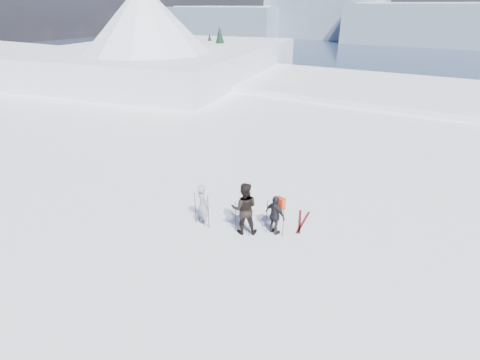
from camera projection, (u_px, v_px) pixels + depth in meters
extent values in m
plane|color=white|center=(419.00, 162.00, 65.46)|extent=(220.00, 208.01, 71.62)
cube|color=white|center=(399.00, 159.00, 37.49)|extent=(180.00, 16.00, 14.00)
plane|color=#22314F|center=(464.00, 66.00, 249.29)|extent=(820.00, 820.00, 0.00)
cube|color=slate|center=(229.00, 21.00, 488.48)|extent=(150.00, 80.00, 34.00)
cube|color=white|center=(229.00, 9.00, 482.51)|extent=(127.50, 70.00, 8.00)
cube|color=slate|center=(326.00, 17.00, 453.47)|extent=(130.00, 80.00, 46.00)
cube|color=slate|center=(431.00, 24.00, 376.16)|extent=(160.00, 80.00, 38.00)
cube|color=white|center=(434.00, 7.00, 369.34)|extent=(136.00, 70.00, 8.00)
cube|color=white|center=(170.00, 111.00, 48.30)|extent=(29.19, 35.68, 16.00)
cone|color=white|center=(146.00, 32.00, 37.98)|extent=(18.00, 18.00, 9.00)
cone|color=white|center=(157.00, 57.00, 51.16)|extent=(16.00, 16.00, 8.00)
cube|color=#2D2B28|center=(241.00, 132.00, 53.43)|extent=(21.55, 17.87, 14.25)
cone|color=black|center=(221.00, 79.00, 49.60)|extent=(7.28, 7.28, 13.00)
cone|color=black|center=(253.00, 99.00, 45.90)|extent=(5.60, 5.60, 10.00)
cone|color=black|center=(211.00, 79.00, 52.76)|extent=(6.72, 6.72, 12.00)
cone|color=black|center=(202.00, 90.00, 48.17)|extent=(6.16, 6.16, 11.00)
cone|color=black|center=(257.00, 93.00, 48.70)|extent=(5.60, 5.60, 10.00)
cone|color=black|center=(207.00, 106.00, 44.87)|extent=(5.04, 5.04, 9.00)
cone|color=black|center=(230.00, 96.00, 45.07)|extent=(6.16, 6.16, 11.00)
imported|color=#8E939B|center=(203.00, 205.00, 13.82)|extent=(0.71, 0.60, 1.64)
imported|color=black|center=(244.00, 208.00, 13.25)|extent=(1.20, 1.11, 1.96)
imported|color=black|center=(275.00, 215.00, 13.27)|extent=(0.95, 0.61, 1.51)
cube|color=red|center=(281.00, 189.00, 13.01)|extent=(0.36, 0.27, 0.42)
cylinder|color=black|center=(195.00, 208.00, 14.00)|extent=(0.02, 0.02, 1.27)
cylinder|color=black|center=(208.00, 212.00, 13.62)|extent=(0.02, 0.02, 1.36)
cylinder|color=black|center=(235.00, 216.00, 13.49)|extent=(0.02, 0.02, 1.21)
cylinder|color=black|center=(249.00, 222.00, 13.19)|extent=(0.02, 0.02, 1.15)
cylinder|color=black|center=(267.00, 217.00, 13.35)|extent=(0.02, 0.02, 1.32)
cylinder|color=black|center=(283.00, 222.00, 13.17)|extent=(0.02, 0.02, 1.17)
cube|color=black|center=(300.00, 221.00, 14.31)|extent=(0.69, 1.62, 0.03)
cube|color=black|center=(303.00, 222.00, 14.24)|extent=(0.27, 1.70, 0.03)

